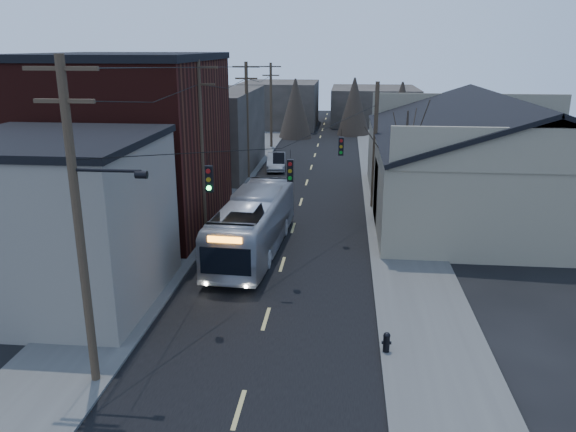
% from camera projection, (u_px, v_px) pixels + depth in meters
% --- Properties ---
extents(road_surface, '(9.00, 110.00, 0.02)m').
position_uv_depth(road_surface, '(305.00, 188.00, 43.86)').
color(road_surface, black).
rests_on(road_surface, ground).
extents(sidewalk_left, '(4.00, 110.00, 0.12)m').
position_uv_depth(sidewalk_left, '(223.00, 186.00, 44.48)').
color(sidewalk_left, '#474744').
rests_on(sidewalk_left, ground).
extents(sidewalk_right, '(4.00, 110.00, 0.12)m').
position_uv_depth(sidewalk_right, '(389.00, 190.00, 43.22)').
color(sidewalk_right, '#474744').
rests_on(sidewalk_right, ground).
extents(building_clapboard, '(8.00, 8.00, 7.00)m').
position_uv_depth(building_clapboard, '(58.00, 223.00, 23.73)').
color(building_clapboard, slate).
rests_on(building_clapboard, ground).
extents(building_brick, '(10.00, 12.00, 10.00)m').
position_uv_depth(building_brick, '(129.00, 144.00, 33.86)').
color(building_brick, black).
rests_on(building_brick, ground).
extents(building_left_far, '(9.00, 14.00, 7.00)m').
position_uv_depth(building_left_far, '(203.00, 131.00, 49.48)').
color(building_left_far, '#2D2A24').
rests_on(building_left_far, ground).
extents(warehouse, '(16.16, 20.60, 7.73)m').
position_uv_depth(warehouse, '(496.00, 172.00, 37.06)').
color(warehouse, gray).
rests_on(warehouse, ground).
extents(building_far_left, '(10.00, 12.00, 6.00)m').
position_uv_depth(building_far_left, '(280.00, 104.00, 76.89)').
color(building_far_left, '#2D2A24').
rests_on(building_far_left, ground).
extents(building_far_right, '(12.00, 14.00, 5.00)m').
position_uv_depth(building_far_right, '(374.00, 105.00, 80.53)').
color(building_far_right, '#2D2A24').
rests_on(building_far_right, ground).
extents(bare_tree, '(0.40, 0.40, 7.20)m').
position_uv_depth(bare_tree, '(404.00, 173.00, 32.67)').
color(bare_tree, black).
rests_on(bare_tree, ground).
extents(utility_lines, '(11.24, 45.28, 10.50)m').
position_uv_depth(utility_lines, '(252.00, 136.00, 37.15)').
color(utility_lines, '#382B1E').
rests_on(utility_lines, ground).
extents(bus, '(3.33, 11.53, 3.17)m').
position_uv_depth(bus, '(253.00, 224.00, 29.94)').
color(bus, '#A0A3AB').
rests_on(bus, ground).
extents(parked_car, '(1.98, 4.63, 1.49)m').
position_uv_depth(parked_car, '(276.00, 162.00, 50.34)').
color(parked_car, '#9A9CA1').
rests_on(parked_car, ground).
extents(fire_hydrant, '(0.35, 0.26, 0.76)m').
position_uv_depth(fire_hydrant, '(387.00, 341.00, 20.16)').
color(fire_hydrant, black).
rests_on(fire_hydrant, sidewalk_right).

